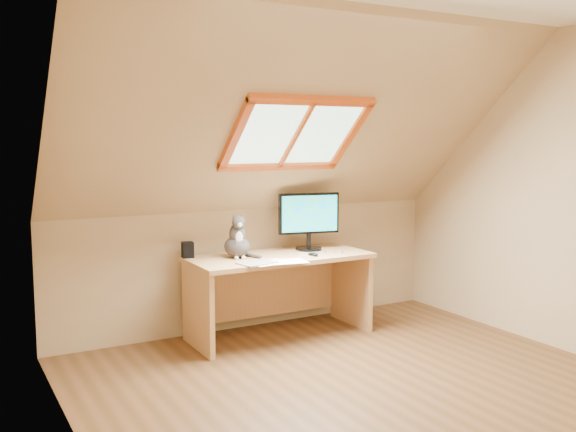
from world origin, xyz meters
TOP-DOWN VIEW (x-y plane):
  - ground at (0.00, 0.00)m, footprint 3.50×3.50m
  - room_shell at (0.00, -0.09)m, footprint 3.52×3.52m
  - desk at (0.05, 1.44)m, footprint 1.45×0.64m
  - monitor at (0.37, 1.46)m, footprint 0.51×0.22m
  - cat at (-0.29, 1.44)m, footprint 0.24×0.27m
  - desk_speaker at (-0.63, 1.63)m, footprint 0.09×0.09m
  - graphics_tablet at (-0.27, 1.15)m, footprint 0.30×0.24m
  - mouse at (0.25, 1.20)m, footprint 0.09×0.11m
  - papers at (-0.11, 1.12)m, footprint 0.33×0.27m
  - cables at (0.36, 1.26)m, footprint 0.51×0.26m

SIDE VIEW (x-z plane):
  - ground at x=0.00m, z-range 0.00..0.00m
  - desk at x=0.05m, z-range 0.12..0.78m
  - papers at x=-0.11m, z-range 0.66..0.67m
  - cables at x=0.36m, z-range 0.66..0.67m
  - graphics_tablet at x=-0.27m, z-range 0.66..0.68m
  - mouse at x=0.25m, z-range 0.66..0.69m
  - desk_speaker at x=-0.63m, z-range 0.66..0.79m
  - cat at x=-0.29m, z-range 0.61..0.97m
  - monitor at x=0.37m, z-range 0.70..1.18m
  - room_shell at x=0.00m, z-range 0.23..2.64m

